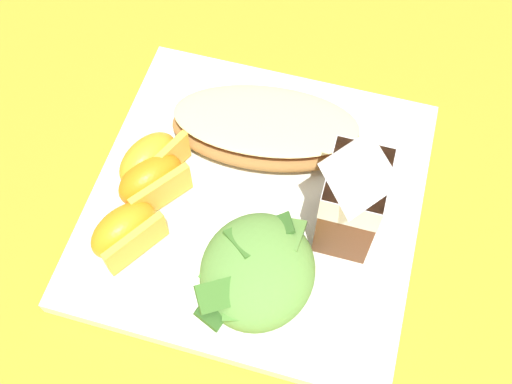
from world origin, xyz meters
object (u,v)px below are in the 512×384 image
at_px(orange_wedge_rear, 126,232).
at_px(cheesy_pizza_bread, 266,129).
at_px(white_plate, 256,202).
at_px(green_salad_pile, 257,270).
at_px(orange_wedge_middle, 152,181).
at_px(milk_carton, 354,194).
at_px(orange_wedge_front, 152,157).

bearing_deg(orange_wedge_rear, cheesy_pizza_bread, 147.21).
height_order(white_plate, cheesy_pizza_bread, cheesy_pizza_bread).
xyz_separation_m(green_salad_pile, orange_wedge_middle, (-0.05, -0.11, -0.00)).
xyz_separation_m(milk_carton, orange_wedge_rear, (0.06, -0.17, -0.04)).
bearing_deg(cheesy_pizza_bread, green_salad_pile, 12.27).
xyz_separation_m(green_salad_pile, orange_wedge_rear, (-0.00, -0.11, -0.00)).
height_order(orange_wedge_front, orange_wedge_middle, same).
height_order(milk_carton, orange_wedge_front, milk_carton).
distance_m(milk_carton, orange_wedge_front, 0.18).
bearing_deg(green_salad_pile, white_plate, -163.78).
height_order(white_plate, green_salad_pile, green_salad_pile).
height_order(cheesy_pizza_bread, orange_wedge_rear, orange_wedge_rear).
distance_m(orange_wedge_front, orange_wedge_middle, 0.02).
bearing_deg(orange_wedge_front, milk_carton, 86.03).
bearing_deg(green_salad_pile, cheesy_pizza_bread, -167.73).
relative_size(milk_carton, orange_wedge_rear, 1.57).
xyz_separation_m(orange_wedge_middle, orange_wedge_rear, (0.05, -0.00, 0.00)).
height_order(cheesy_pizza_bread, orange_wedge_front, orange_wedge_front).
xyz_separation_m(white_plate, green_salad_pile, (0.07, 0.02, 0.03)).
height_order(cheesy_pizza_bread, milk_carton, milk_carton).
distance_m(milk_carton, orange_wedge_rear, 0.18).
relative_size(milk_carton, orange_wedge_middle, 1.58).
bearing_deg(orange_wedge_front, white_plate, 87.59).
distance_m(cheesy_pizza_bread, green_salad_pile, 0.13).
relative_size(green_salad_pile, orange_wedge_rear, 1.57).
distance_m(cheesy_pizza_bread, orange_wedge_front, 0.10).
bearing_deg(orange_wedge_front, orange_wedge_middle, 20.57).
bearing_deg(orange_wedge_rear, green_salad_pile, 88.05).
height_order(green_salad_pile, orange_wedge_middle, green_salad_pile).
bearing_deg(green_salad_pile, orange_wedge_rear, -91.95).
xyz_separation_m(milk_carton, orange_wedge_front, (-0.01, -0.17, -0.04)).
bearing_deg(cheesy_pizza_bread, milk_carton, 52.22).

